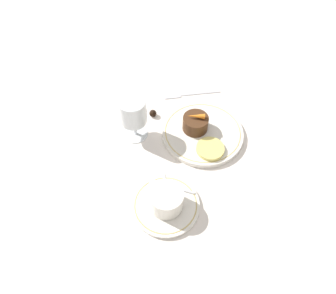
# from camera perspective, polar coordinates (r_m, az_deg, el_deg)

# --- Properties ---
(ground_plane) EXTENTS (3.00, 3.00, 0.00)m
(ground_plane) POSITION_cam_1_polar(r_m,az_deg,el_deg) (0.90, 3.34, 1.97)
(ground_plane) COLOR white
(dinner_plate) EXTENTS (0.22, 0.22, 0.01)m
(dinner_plate) POSITION_cam_1_polar(r_m,az_deg,el_deg) (0.90, 6.06, 2.35)
(dinner_plate) COLOR white
(dinner_plate) RESTS_ON ground_plane
(saucer) EXTENTS (0.16, 0.16, 0.01)m
(saucer) POSITION_cam_1_polar(r_m,az_deg,el_deg) (0.78, -0.40, -10.11)
(saucer) COLOR white
(saucer) RESTS_ON ground_plane
(coffee_cup) EXTENTS (0.10, 0.08, 0.05)m
(coffee_cup) POSITION_cam_1_polar(r_m,az_deg,el_deg) (0.75, -0.29, -9.05)
(coffee_cup) COLOR white
(coffee_cup) RESTS_ON saucer
(spoon) EXTENTS (0.05, 0.11, 0.00)m
(spoon) POSITION_cam_1_polar(r_m,az_deg,el_deg) (0.79, -0.29, -6.74)
(spoon) COLOR silver
(spoon) RESTS_ON saucer
(wine_glass) EXTENTS (0.07, 0.07, 0.13)m
(wine_glass) POSITION_cam_1_polar(r_m,az_deg,el_deg) (0.84, -6.10, 5.85)
(wine_glass) COLOR silver
(wine_glass) RESTS_ON ground_plane
(fork) EXTENTS (0.02, 0.17, 0.01)m
(fork) POSITION_cam_1_polar(r_m,az_deg,el_deg) (1.00, 3.07, 9.17)
(fork) COLOR silver
(fork) RESTS_ON ground_plane
(dessert_cake) EXTENTS (0.07, 0.07, 0.04)m
(dessert_cake) POSITION_cam_1_polar(r_m,az_deg,el_deg) (0.88, 4.80, 4.15)
(dessert_cake) COLOR #4C2D19
(dessert_cake) RESTS_ON dinner_plate
(carrot_garnish) EXTENTS (0.02, 0.05, 0.01)m
(carrot_garnish) POSITION_cam_1_polar(r_m,az_deg,el_deg) (0.86, 4.93, 5.37)
(carrot_garnish) COLOR orange
(carrot_garnish) RESTS_ON dessert_cake
(pineapple_slice) EXTENTS (0.07, 0.07, 0.01)m
(pineapple_slice) POSITION_cam_1_polar(r_m,az_deg,el_deg) (0.85, 7.36, -0.31)
(pineapple_slice) COLOR #EFE075
(pineapple_slice) RESTS_ON dinner_plate
(chocolate_truffle) EXTENTS (0.02, 0.02, 0.02)m
(chocolate_truffle) POSITION_cam_1_polar(r_m,az_deg,el_deg) (0.94, -2.64, 5.88)
(chocolate_truffle) COLOR black
(chocolate_truffle) RESTS_ON ground_plane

